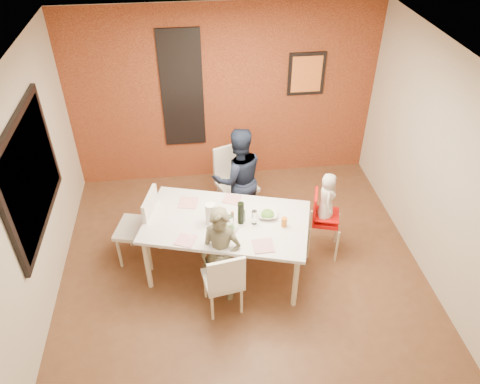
{
  "coord_description": "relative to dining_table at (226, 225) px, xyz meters",
  "views": [
    {
      "loc": [
        -0.53,
        -4.04,
        4.34
      ],
      "look_at": [
        0.0,
        0.3,
        1.05
      ],
      "focal_mm": 35.0,
      "sensor_mm": 36.0,
      "label": 1
    }
  ],
  "objects": [
    {
      "name": "glassblock_strip",
      "position": [
        -0.42,
        2.11,
        0.78
      ],
      "size": [
        0.55,
        0.03,
        1.7
      ],
      "primitive_type": "cube",
      "color": "silver",
      "rests_on": "wall_back"
    },
    {
      "name": "plate_far_mid",
      "position": [
        0.11,
        0.39,
        0.08
      ],
      "size": [
        0.27,
        0.27,
        0.01
      ],
      "primitive_type": "cube",
      "rotation": [
        0.0,
        0.0,
        -0.41
      ],
      "color": "white",
      "rests_on": "dining_table"
    },
    {
      "name": "sippy_cup",
      "position": [
        0.65,
        -0.17,
        0.13
      ],
      "size": [
        0.07,
        0.07,
        0.12
      ],
      "primitive_type": "cylinder",
      "color": "orange",
      "rests_on": "dining_table"
    },
    {
      "name": "ground",
      "position": [
        0.18,
        -0.11,
        -0.72
      ],
      "size": [
        4.5,
        4.5,
        0.0
      ],
      "primitive_type": "plane",
      "color": "brown",
      "rests_on": "ground"
    },
    {
      "name": "chair_near",
      "position": [
        -0.09,
        -0.65,
        -0.22
      ],
      "size": [
        0.48,
        0.48,
        0.89
      ],
      "rotation": [
        0.0,
        0.0,
        3.31
      ],
      "color": "white",
      "rests_on": "ground"
    },
    {
      "name": "dining_table",
      "position": [
        0.0,
        0.0,
        0.0
      ],
      "size": [
        2.12,
        1.55,
        0.79
      ],
      "rotation": [
        0.0,
        0.0,
        -0.28
      ],
      "color": "silver",
      "rests_on": "ground"
    },
    {
      "name": "art_print_frame",
      "position": [
        1.38,
        2.1,
        0.93
      ],
      "size": [
        0.54,
        0.03,
        0.64
      ],
      "primitive_type": "cube",
      "color": "black",
      "rests_on": "wall_back"
    },
    {
      "name": "picture_window_pane",
      "position": [
        -2.02,
        0.09,
        0.83
      ],
      "size": [
        0.02,
        1.55,
        1.15
      ],
      "primitive_type": "cube",
      "color": "black",
      "rests_on": "wall_left"
    },
    {
      "name": "wine_glass_a",
      "position": [
        0.02,
        -0.19,
        0.18
      ],
      "size": [
        0.08,
        0.08,
        0.22
      ],
      "primitive_type": "cylinder",
      "color": "white",
      "rests_on": "dining_table"
    },
    {
      "name": "ceiling",
      "position": [
        0.18,
        -0.11,
        1.98
      ],
      "size": [
        4.5,
        4.5,
        0.02
      ],
      "primitive_type": "cube",
      "color": "white",
      "rests_on": "wall_back"
    },
    {
      "name": "toddler",
      "position": [
        1.25,
        0.18,
        0.15
      ],
      "size": [
        0.27,
        0.36,
        0.67
      ],
      "primitive_type": "imported",
      "rotation": [
        0.0,
        0.0,
        1.4
      ],
      "color": "beige",
      "rests_on": "high_chair"
    },
    {
      "name": "brick_accent_wall",
      "position": [
        0.18,
        2.12,
        0.63
      ],
      "size": [
        4.5,
        0.02,
        2.7
      ],
      "primitive_type": "cube",
      "color": "maroon",
      "rests_on": "ground"
    },
    {
      "name": "child_far",
      "position": [
        0.25,
        0.91,
        0.01
      ],
      "size": [
        0.79,
        0.66,
        1.47
      ],
      "primitive_type": "imported",
      "rotation": [
        0.0,
        0.0,
        3.3
      ],
      "color": "black",
      "rests_on": "ground"
    },
    {
      "name": "child_near",
      "position": [
        -0.1,
        -0.41,
        -0.09
      ],
      "size": [
        0.53,
        0.43,
        1.26
      ],
      "primitive_type": "imported",
      "rotation": [
        0.0,
        0.0,
        -0.33
      ],
      "color": "brown",
      "rests_on": "ground"
    },
    {
      "name": "condiment_red",
      "position": [
        0.15,
        -0.02,
        0.13
      ],
      "size": [
        0.03,
        0.03,
        0.13
      ],
      "primitive_type": "cylinder",
      "color": "red",
      "rests_on": "dining_table"
    },
    {
      "name": "wall_front",
      "position": [
        0.18,
        -2.36,
        0.63
      ],
      "size": [
        4.5,
        0.02,
        2.7
      ],
      "primitive_type": "cube",
      "color": "beige",
      "rests_on": "ground"
    },
    {
      "name": "salad_bowl_a",
      "position": [
        0.0,
        -0.16,
        0.1
      ],
      "size": [
        0.29,
        0.29,
        0.05
      ],
      "primitive_type": "imported",
      "rotation": [
        0.0,
        0.0,
        -0.41
      ],
      "color": "white",
      "rests_on": "dining_table"
    },
    {
      "name": "paper_towel_roll",
      "position": [
        -0.18,
        -0.01,
        0.21
      ],
      "size": [
        0.12,
        0.12,
        0.27
      ],
      "primitive_type": "cylinder",
      "color": "white",
      "rests_on": "dining_table"
    },
    {
      "name": "high_chair",
      "position": [
        1.23,
        0.2,
        -0.17
      ],
      "size": [
        0.47,
        0.47,
        0.91
      ],
      "rotation": [
        0.0,
        0.0,
        1.28
      ],
      "color": "red",
      "rests_on": "ground"
    },
    {
      "name": "wine_bottle",
      "position": [
        0.16,
        -0.05,
        0.21
      ],
      "size": [
        0.08,
        0.08,
        0.28
      ],
      "primitive_type": "cylinder",
      "color": "black",
      "rests_on": "dining_table"
    },
    {
      "name": "wall_back",
      "position": [
        0.18,
        2.14,
        0.63
      ],
      "size": [
        4.5,
        0.02,
        2.7
      ],
      "primitive_type": "cube",
      "color": "beige",
      "rests_on": "ground"
    },
    {
      "name": "wall_left",
      "position": [
        -2.07,
        -0.11,
        0.63
      ],
      "size": [
        0.02,
        4.5,
        2.7
      ],
      "primitive_type": "cube",
      "color": "beige",
      "rests_on": "ground"
    },
    {
      "name": "condiment_green",
      "position": [
        0.2,
        -0.01,
        0.14
      ],
      "size": [
        0.04,
        0.04,
        0.15
      ],
      "primitive_type": "cylinder",
      "color": "#2D7727",
      "rests_on": "dining_table"
    },
    {
      "name": "picture_window_frame",
      "position": [
        -2.04,
        0.09,
        0.83
      ],
      "size": [
        0.05,
        1.7,
        1.3
      ],
      "primitive_type": "cube",
      "color": "black",
      "rests_on": "wall_left"
    },
    {
      "name": "chair_far",
      "position": [
        0.21,
        1.16,
        -0.14
      ],
      "size": [
        0.62,
        0.62,
        1.04
      ],
      "rotation": [
        0.0,
        0.0,
        0.38
      ],
      "color": "silver",
      "rests_on": "ground"
    },
    {
      "name": "wine_glass_b",
      "position": [
        0.32,
        -0.09,
        0.16
      ],
      "size": [
        0.06,
        0.06,
        0.18
      ],
      "primitive_type": "cylinder",
      "color": "white",
      "rests_on": "dining_table"
    },
    {
      "name": "plate_far_left",
      "position": [
        -0.43,
        0.38,
        0.08
      ],
      "size": [
        0.27,
        0.27,
        0.01
      ],
      "primitive_type": "cube",
      "rotation": [
        0.0,
        0.0,
        -0.22
      ],
      "color": "white",
      "rests_on": "dining_table"
    },
    {
      "name": "glassblock_surround",
      "position": [
        -0.42,
        2.1,
        0.78
      ],
      "size": [
        0.6,
        0.03,
        1.76
      ],
      "primitive_type": "cube",
      "color": "black",
      "rests_on": "wall_back"
    },
    {
      "name": "wall_right",
      "position": [
        2.43,
        -0.11,
        0.63
      ],
      "size": [
        0.02,
        4.5,
        2.7
      ],
      "primitive_type": "cube",
      "color": "beige",
      "rests_on": "ground"
    },
    {
      "name": "condiment_brown",
      "position": [
        0.07,
        -0.03,
        0.14
      ],
      "size": [
        0.04,
        0.04,
        0.14
      ],
      "primitive_type": "cylinder",
      "color": "brown",
      "rests_on": "dining_table"
    },
    {
      "name": "plate_near_right",
      "position": [
        0.36,
        -0.48,
        0.08
      ],
      "size": [
        0.23,
        0.23,
        0.01
      ],
      "primitive_type": "cube",
      "rotation": [
        0.0,
        0.0,
        0.02
      ],
      "color": "silver",
      "rests_on": "dining_table"
    },
    {
      "name": "plate_near_left",
      "position": [
        -0.48,
        -0.29,
        0.08
      ],
      "size": [
        0.27,
        0.27,
        0.01
      ],
      "primitive_type": "cube",
      "rotation": [
        0.0,
        0.0,
        -0.41
      ],
      "color": "white",
      "rests_on": "dining_table"
    },
    {
      "name": "salad_bowl_b",
      "position": [
        0.49,
        0.02,
        0.1
      ],
      "size": [
        0.27,
        0.27,
        0.06
      ],
      "primitive_type": "imported",
      "rotation": [
        0.0,
        0.0,
        -0.13
      ],
      "color": "white",
      "rests_on": "dining_table"
    },
    {
      "name": "art_print_canvas",
      "position": [
        1.38,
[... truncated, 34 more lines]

